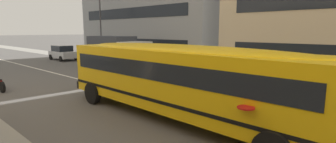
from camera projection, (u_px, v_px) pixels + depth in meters
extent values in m
plane|color=#54514F|center=(163.00, 100.00, 12.02)|extent=(400.00, 400.00, 0.00)
cube|color=gray|center=(236.00, 78.00, 17.50)|extent=(120.00, 3.00, 0.01)
cube|color=silver|center=(163.00, 100.00, 12.02)|extent=(110.00, 0.16, 0.01)
cube|color=yellow|center=(177.00, 78.00, 9.38)|extent=(10.70, 2.63, 2.13)
cube|color=black|center=(100.00, 81.00, 13.17)|extent=(0.24, 2.42, 0.35)
cube|color=black|center=(178.00, 68.00, 9.32)|extent=(10.06, 2.66, 0.62)
cube|color=black|center=(177.00, 94.00, 9.48)|extent=(10.72, 2.66, 0.12)
ellipsoid|color=yellow|center=(178.00, 49.00, 9.21)|extent=(10.27, 2.43, 0.35)
cylinder|color=red|center=(246.00, 108.00, 6.09)|extent=(0.43, 0.43, 0.03)
cylinder|color=black|center=(303.00, 123.00, 7.68)|extent=(0.97, 0.29, 0.97)
cylinder|color=black|center=(134.00, 85.00, 13.15)|extent=(0.97, 0.29, 0.97)
cylinder|color=black|center=(93.00, 93.00, 11.41)|extent=(0.97, 0.29, 0.97)
cube|color=#B7BABF|center=(63.00, 54.00, 28.37)|extent=(3.93, 1.77, 0.70)
cube|color=black|center=(62.00, 48.00, 28.36)|extent=(2.23, 1.60, 0.64)
cylinder|color=black|center=(76.00, 58.00, 28.16)|extent=(0.60, 0.19, 0.60)
cylinder|color=black|center=(61.00, 59.00, 26.93)|extent=(0.60, 0.19, 0.60)
cylinder|color=black|center=(65.00, 56.00, 29.91)|extent=(0.60, 0.19, 0.60)
cylinder|color=black|center=(51.00, 57.00, 28.69)|extent=(0.60, 0.19, 0.60)
cube|color=silver|center=(135.00, 54.00, 20.12)|extent=(1.88, 2.26, 2.00)
cube|color=black|center=(143.00, 51.00, 19.48)|extent=(0.10, 1.85, 0.70)
cube|color=#333842|center=(112.00, 50.00, 21.99)|extent=(4.27, 2.35, 2.40)
cylinder|color=black|center=(145.00, 65.00, 21.11)|extent=(0.85, 0.29, 0.84)
cylinder|color=black|center=(125.00, 68.00, 19.44)|extent=(0.85, 0.29, 0.84)
cylinder|color=black|center=(118.00, 62.00, 23.37)|extent=(0.85, 0.29, 0.84)
cylinder|color=black|center=(98.00, 64.00, 21.71)|extent=(0.85, 0.29, 0.84)
cylinder|color=black|center=(2.00, 87.00, 13.47)|extent=(0.61, 0.16, 0.60)
cylinder|color=#38383D|center=(101.00, 31.00, 26.61)|extent=(0.14, 0.14, 6.50)
cube|color=gray|center=(167.00, 5.00, 30.82)|extent=(18.79, 12.10, 12.80)
cube|color=black|center=(129.00, 44.00, 27.09)|extent=(15.78, 0.04, 1.10)
cube|color=black|center=(129.00, 13.00, 26.58)|extent=(15.78, 0.04, 1.10)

